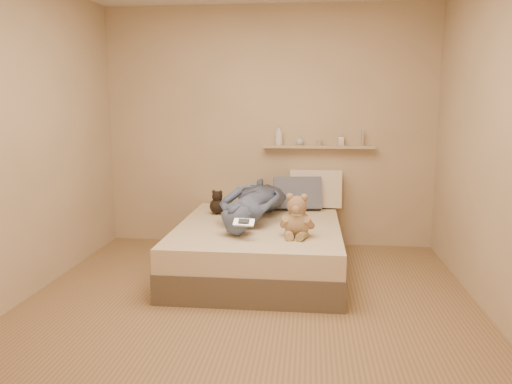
# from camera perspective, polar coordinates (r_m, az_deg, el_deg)

# --- Properties ---
(room) EXTENTS (3.80, 3.80, 3.80)m
(room) POSITION_cam_1_polar(r_m,az_deg,el_deg) (3.62, -1.12, 6.05)
(room) COLOR #8F6E4A
(room) RESTS_ON ground
(bed) EXTENTS (1.50, 1.90, 0.45)m
(bed) POSITION_cam_1_polar(r_m,az_deg,el_deg) (4.72, 0.37, -6.32)
(bed) COLOR brown
(bed) RESTS_ON floor
(game_console) EXTENTS (0.18, 0.09, 0.06)m
(game_console) POSITION_cam_1_polar(r_m,az_deg,el_deg) (4.07, -1.39, -3.49)
(game_console) COLOR silver
(game_console) RESTS_ON bed
(teddy_bear) EXTENTS (0.31, 0.30, 0.37)m
(teddy_bear) POSITION_cam_1_polar(r_m,az_deg,el_deg) (4.19, 4.69, -3.09)
(teddy_bear) COLOR tan
(teddy_bear) RESTS_ON bed
(dark_plush) EXTENTS (0.16, 0.16, 0.25)m
(dark_plush) POSITION_cam_1_polar(r_m,az_deg,el_deg) (5.07, -4.42, -1.35)
(dark_plush) COLOR black
(dark_plush) RESTS_ON bed
(pillow_cream) EXTENTS (0.55, 0.23, 0.42)m
(pillow_cream) POSITION_cam_1_polar(r_m,az_deg,el_deg) (5.42, 6.84, 0.34)
(pillow_cream) COLOR beige
(pillow_cream) RESTS_ON bed
(pillow_grey) EXTENTS (0.53, 0.31, 0.37)m
(pillow_grey) POSITION_cam_1_polar(r_m,az_deg,el_deg) (5.28, 4.74, -0.20)
(pillow_grey) COLOR slate
(pillow_grey) RESTS_ON bed
(person) EXTENTS (0.76, 1.58, 0.36)m
(person) POSITION_cam_1_polar(r_m,az_deg,el_deg) (4.82, -0.20, -1.01)
(person) COLOR slate
(person) RESTS_ON bed
(wall_shelf) EXTENTS (1.20, 0.12, 0.03)m
(wall_shelf) POSITION_cam_1_polar(r_m,az_deg,el_deg) (5.44, 7.16, 5.15)
(wall_shelf) COLOR tan
(wall_shelf) RESTS_ON wall_back
(shelf_bottles) EXTENTS (0.97, 0.11, 0.22)m
(shelf_bottles) POSITION_cam_1_polar(r_m,az_deg,el_deg) (5.43, 5.18, 6.20)
(shelf_bottles) COLOR silver
(shelf_bottles) RESTS_ON wall_shelf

